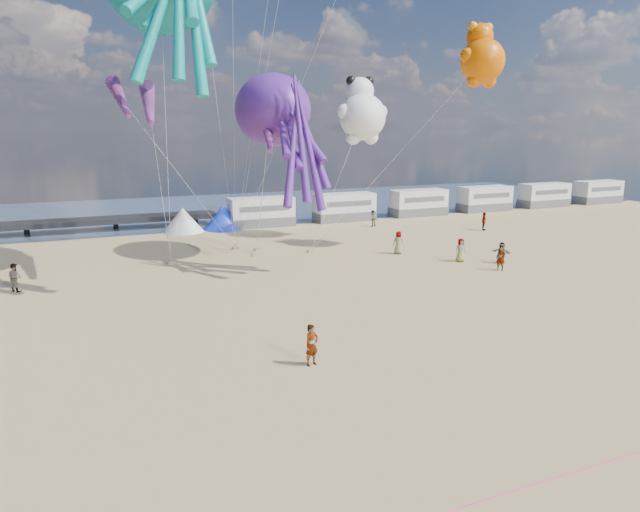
{
  "coord_description": "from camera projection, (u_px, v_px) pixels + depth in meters",
  "views": [
    {
      "loc": [
        -11.37,
        -15.89,
        10.03
      ],
      "look_at": [
        -1.98,
        6.0,
        4.64
      ],
      "focal_mm": 32.0,
      "sensor_mm": 36.0,
      "label": 1
    }
  ],
  "objects": [
    {
      "name": "kite_teddy_orange",
      "position": [
        483.0,
        61.0,
        44.58
      ],
      "size": [
        5.05,
        4.88,
        5.91
      ],
      "primitive_type": null,
      "rotation": [
        0.0,
        0.0,
        -0.26
      ],
      "color": "#F06600"
    },
    {
      "name": "rope_line",
      "position": [
        534.0,
        485.0,
        16.34
      ],
      "size": [
        34.0,
        0.03,
        0.03
      ],
      "primitive_type": "cylinder",
      "rotation": [
        0.0,
        1.57,
        0.0
      ],
      "color": "#F2338C",
      "rests_on": "ground"
    },
    {
      "name": "windsock_right",
      "position": [
        120.0,
        98.0,
        34.32
      ],
      "size": [
        1.42,
        4.64,
        4.57
      ],
      "primitive_type": null,
      "rotation": [
        0.0,
        0.0,
        0.12
      ],
      "color": "red"
    },
    {
      "name": "sandbag_c",
      "position": [
        311.0,
        251.0,
        46.69
      ],
      "size": [
        0.5,
        0.35,
        0.22
      ],
      "primitive_type": "cube",
      "color": "gray",
      "rests_on": "ground"
    },
    {
      "name": "sandbag_a",
      "position": [
        171.0,
        262.0,
        42.86
      ],
      "size": [
        0.5,
        0.35,
        0.22
      ],
      "primitive_type": "cube",
      "color": "gray",
      "rests_on": "ground"
    },
    {
      "name": "beachgoer_1",
      "position": [
        372.0,
        218.0,
        58.83
      ],
      "size": [
        0.95,
        0.77,
        1.68
      ],
      "primitive_type": "imported",
      "rotation": [
        0.0,
        0.0,
        3.46
      ],
      "color": "#7F6659",
      "rests_on": "ground"
    },
    {
      "name": "ground",
      "position": [
        434.0,
        408.0,
        20.83
      ],
      "size": [
        120.0,
        120.0,
        0.0
      ],
      "primitive_type": "plane",
      "color": "tan",
      "rests_on": "ground"
    },
    {
      "name": "beachgoer_4",
      "position": [
        501.0,
        253.0,
        42.98
      ],
      "size": [
        0.8,
        1.0,
        1.59
      ],
      "primitive_type": "imported",
      "rotation": [
        0.0,
        0.0,
        5.23
      ],
      "color": "#7F6659",
      "rests_on": "ground"
    },
    {
      "name": "motorhome_2",
      "position": [
        418.0,
        203.0,
        65.96
      ],
      "size": [
        6.6,
        2.5,
        3.0
      ],
      "primitive_type": "cube",
      "color": "silver",
      "rests_on": "ground"
    },
    {
      "name": "motorhome_4",
      "position": [
        544.0,
        195.0,
        73.26
      ],
      "size": [
        6.6,
        2.5,
        3.0
      ],
      "primitive_type": "cube",
      "color": "silver",
      "rests_on": "ground"
    },
    {
      "name": "beachgoer_5",
      "position": [
        501.0,
        258.0,
        40.73
      ],
      "size": [
        1.35,
        1.69,
        1.8
      ],
      "primitive_type": "imported",
      "rotation": [
        0.0,
        0.0,
        5.28
      ],
      "color": "#7F6659",
      "rests_on": "ground"
    },
    {
      "name": "sandbag_e",
      "position": [
        235.0,
        248.0,
        47.88
      ],
      "size": [
        0.5,
        0.35,
        0.22
      ],
      "primitive_type": "cube",
      "color": "gray",
      "rests_on": "ground"
    },
    {
      "name": "motorhome_3",
      "position": [
        485.0,
        199.0,
        69.61
      ],
      "size": [
        6.6,
        2.5,
        3.0
      ],
      "primitive_type": "cube",
      "color": "silver",
      "rests_on": "ground"
    },
    {
      "name": "sandbag_b",
      "position": [
        255.0,
        255.0,
        45.33
      ],
      "size": [
        0.5,
        0.35,
        0.22
      ],
      "primitive_type": "cube",
      "color": "gray",
      "rests_on": "ground"
    },
    {
      "name": "tent_white",
      "position": [
        183.0,
        220.0,
        55.65
      ],
      "size": [
        4.0,
        4.0,
        2.4
      ],
      "primitive_type": "cone",
      "color": "white",
      "rests_on": "ground"
    },
    {
      "name": "standing_person",
      "position": [
        312.0,
        345.0,
        24.42
      ],
      "size": [
        0.76,
        0.61,
        1.83
      ],
      "primitive_type": "imported",
      "rotation": [
        0.0,
        0.0,
        0.29
      ],
      "color": "tan",
      "rests_on": "ground"
    },
    {
      "name": "motorhome_0",
      "position": [
        261.0,
        212.0,
        58.66
      ],
      "size": [
        6.6,
        2.5,
        3.0
      ],
      "primitive_type": "cube",
      "color": "silver",
      "rests_on": "ground"
    },
    {
      "name": "motorhome_5",
      "position": [
        598.0,
        192.0,
        76.91
      ],
      "size": [
        6.6,
        2.5,
        3.0
      ],
      "primitive_type": "cube",
      "color": "silver",
      "rests_on": "ground"
    },
    {
      "name": "motorhome_1",
      "position": [
        344.0,
        207.0,
        62.31
      ],
      "size": [
        6.6,
        2.5,
        3.0
      ],
      "primitive_type": "cube",
      "color": "silver",
      "rests_on": "ground"
    },
    {
      "name": "beachgoer_7",
      "position": [
        15.0,
        277.0,
        35.47
      ],
      "size": [
        1.03,
        1.02,
        1.8
      ],
      "primitive_type": "imported",
      "rotation": [
        0.0,
        0.0,
        2.38
      ],
      "color": "#7F6659",
      "rests_on": "ground"
    },
    {
      "name": "beachgoer_0",
      "position": [
        460.0,
        250.0,
        43.41
      ],
      "size": [
        0.69,
        0.49,
        1.79
      ],
      "primitive_type": "imported",
      "rotation": [
        0.0,
        0.0,
        6.18
      ],
      "color": "#7F6659",
      "rests_on": "ground"
    },
    {
      "name": "kite_panda",
      "position": [
        362.0,
        117.0,
        50.59
      ],
      "size": [
        5.22,
        4.94,
        7.06
      ],
      "primitive_type": null,
      "rotation": [
        0.0,
        0.0,
        -0.05
      ],
      "color": "white"
    },
    {
      "name": "windsock_mid",
      "position": [
        268.0,
        132.0,
        40.94
      ],
      "size": [
        2.47,
        6.1,
        6.05
      ],
      "primitive_type": null,
      "rotation": [
        0.0,
        0.0,
        -0.25
      ],
      "color": "red"
    },
    {
      "name": "tent_blue",
      "position": [
        223.0,
        217.0,
        57.19
      ],
      "size": [
        4.0,
        4.0,
        2.4
      ],
      "primitive_type": "cone",
      "color": "#1933CC",
      "rests_on": "ground"
    },
    {
      "name": "sandbag_d",
      "position": [
        258.0,
        249.0,
        47.44
      ],
      "size": [
        0.5,
        0.35,
        0.22
      ],
      "primitive_type": "cube",
      "color": "gray",
      "rests_on": "ground"
    },
    {
      "name": "water",
      "position": [
        178.0,
        210.0,
        70.13
      ],
      "size": [
        120.0,
        120.0,
        0.0
      ],
      "primitive_type": "plane",
      "color": "#354865",
      "rests_on": "ground"
    },
    {
      "name": "kite_octopus_purple",
      "position": [
        272.0,
        110.0,
        43.31
      ],
      "size": [
        5.95,
        11.09,
        12.07
      ],
      "primitive_type": null,
      "rotation": [
        0.0,
        0.0,
        0.14
      ],
      "color": "#52228A"
    },
    {
      "name": "beachgoer_6",
      "position": [
        398.0,
        243.0,
        46.0
      ],
      "size": [
        0.8,
        0.8,
        1.87
      ],
      "primitive_type": "imported",
      "rotation": [
        0.0,
        0.0,
        2.36
      ],
      "color": "#7F6659",
      "rests_on": "ground"
    },
    {
      "name": "windsock_left",
      "position": [
        149.0,
        104.0,
        37.4
      ],
      "size": [
        1.86,
        7.48,
        7.41
      ],
      "primitive_type": null,
      "rotation": [
        0.0,
        0.0,
        -0.1
      ],
      "color": "red"
    },
    {
      "name": "beachgoer_3",
      "position": [
        484.0,
        221.0,
        56.55
      ],
      "size": [
        1.2,
        1.34,
        1.8
      ],
      "primitive_type": "imported",
      "rotation": [
        0.0,
        0.0,
        0.98
      ],
      "color": "#7F6659",
      "rests_on": "ground"
    }
  ]
}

